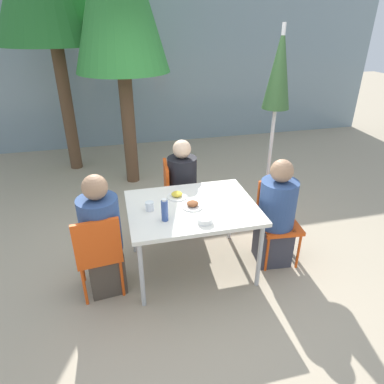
{
  "coord_description": "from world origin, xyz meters",
  "views": [
    {
      "loc": [
        -0.68,
        -2.8,
        2.39
      ],
      "look_at": [
        0.0,
        0.0,
        0.9
      ],
      "focal_mm": 32.0,
      "sensor_mm": 36.0,
      "label": 1
    }
  ],
  "objects_px": {
    "chair_left": "(98,250)",
    "chair_far": "(175,191)",
    "chair_right": "(277,215)",
    "person_far": "(182,190)",
    "closed_umbrella": "(278,82)",
    "salad_bowl": "(205,220)",
    "drinking_cup": "(150,206)",
    "bottle": "(165,210)",
    "person_left": "(102,239)",
    "person_right": "(276,216)"
  },
  "relations": [
    {
      "from": "closed_umbrella",
      "to": "drinking_cup",
      "type": "height_order",
      "value": "closed_umbrella"
    },
    {
      "from": "chair_right",
      "to": "chair_left",
      "type": "bearing_deg",
      "value": 10.69
    },
    {
      "from": "chair_far",
      "to": "salad_bowl",
      "type": "height_order",
      "value": "chair_far"
    },
    {
      "from": "person_left",
      "to": "person_far",
      "type": "distance_m",
      "value": 1.24
    },
    {
      "from": "chair_far",
      "to": "closed_umbrella",
      "type": "xyz_separation_m",
      "value": [
        1.2,
        0.03,
        1.21
      ]
    },
    {
      "from": "chair_left",
      "to": "chair_right",
      "type": "distance_m",
      "value": 1.85
    },
    {
      "from": "chair_right",
      "to": "person_right",
      "type": "xyz_separation_m",
      "value": [
        -0.06,
        -0.08,
        0.03
      ]
    },
    {
      "from": "person_far",
      "to": "bottle",
      "type": "height_order",
      "value": "person_far"
    },
    {
      "from": "salad_bowl",
      "to": "chair_left",
      "type": "bearing_deg",
      "value": 171.76
    },
    {
      "from": "chair_left",
      "to": "drinking_cup",
      "type": "distance_m",
      "value": 0.61
    },
    {
      "from": "person_left",
      "to": "person_right",
      "type": "relative_size",
      "value": 1.03
    },
    {
      "from": "person_left",
      "to": "person_right",
      "type": "xyz_separation_m",
      "value": [
        1.74,
        0.01,
        -0.02
      ]
    },
    {
      "from": "drinking_cup",
      "to": "bottle",
      "type": "bearing_deg",
      "value": -62.89
    },
    {
      "from": "person_right",
      "to": "person_far",
      "type": "height_order",
      "value": "person_right"
    },
    {
      "from": "chair_right",
      "to": "chair_far",
      "type": "bearing_deg",
      "value": -34.67
    },
    {
      "from": "person_far",
      "to": "bottle",
      "type": "bearing_deg",
      "value": -16.42
    },
    {
      "from": "bottle",
      "to": "closed_umbrella",
      "type": "bearing_deg",
      "value": 34.3
    },
    {
      "from": "person_right",
      "to": "chair_far",
      "type": "distance_m",
      "value": 1.24
    },
    {
      "from": "person_left",
      "to": "person_far",
      "type": "height_order",
      "value": "person_left"
    },
    {
      "from": "person_right",
      "to": "drinking_cup",
      "type": "height_order",
      "value": "person_right"
    },
    {
      "from": "chair_right",
      "to": "bottle",
      "type": "relative_size",
      "value": 4.06
    },
    {
      "from": "chair_left",
      "to": "person_left",
      "type": "bearing_deg",
      "value": 58.02
    },
    {
      "from": "person_left",
      "to": "chair_far",
      "type": "bearing_deg",
      "value": 39.61
    },
    {
      "from": "person_left",
      "to": "drinking_cup",
      "type": "xyz_separation_m",
      "value": [
        0.46,
        0.11,
        0.22
      ]
    },
    {
      "from": "person_left",
      "to": "chair_right",
      "type": "height_order",
      "value": "person_left"
    },
    {
      "from": "closed_umbrella",
      "to": "salad_bowl",
      "type": "bearing_deg",
      "value": -135.39
    },
    {
      "from": "bottle",
      "to": "drinking_cup",
      "type": "distance_m",
      "value": 0.25
    },
    {
      "from": "person_far",
      "to": "person_right",
      "type": "bearing_deg",
      "value": 49.78
    },
    {
      "from": "person_right",
      "to": "chair_far",
      "type": "xyz_separation_m",
      "value": [
        -0.89,
        0.87,
        -0.03
      ]
    },
    {
      "from": "chair_left",
      "to": "chair_far",
      "type": "height_order",
      "value": "same"
    },
    {
      "from": "person_left",
      "to": "person_far",
      "type": "relative_size",
      "value": 1.03
    },
    {
      "from": "closed_umbrella",
      "to": "chair_far",
      "type": "bearing_deg",
      "value": -178.47
    },
    {
      "from": "person_right",
      "to": "chair_right",
      "type": "bearing_deg",
      "value": -121.98
    },
    {
      "from": "chair_right",
      "to": "drinking_cup",
      "type": "bearing_deg",
      "value": 4.39
    },
    {
      "from": "person_left",
      "to": "drinking_cup",
      "type": "relative_size",
      "value": 14.41
    },
    {
      "from": "person_far",
      "to": "salad_bowl",
      "type": "height_order",
      "value": "person_far"
    },
    {
      "from": "drinking_cup",
      "to": "salad_bowl",
      "type": "bearing_deg",
      "value": -36.49
    },
    {
      "from": "person_far",
      "to": "salad_bowl",
      "type": "bearing_deg",
      "value": 3.7
    },
    {
      "from": "chair_left",
      "to": "bottle",
      "type": "height_order",
      "value": "bottle"
    },
    {
      "from": "chair_left",
      "to": "bottle",
      "type": "xyz_separation_m",
      "value": [
        0.61,
        -0.02,
        0.34
      ]
    },
    {
      "from": "chair_far",
      "to": "person_far",
      "type": "bearing_deg",
      "value": 58.02
    },
    {
      "from": "person_right",
      "to": "bottle",
      "type": "relative_size",
      "value": 5.45
    },
    {
      "from": "closed_umbrella",
      "to": "bottle",
      "type": "distance_m",
      "value": 2.0
    },
    {
      "from": "chair_right",
      "to": "person_far",
      "type": "bearing_deg",
      "value": -34.94
    },
    {
      "from": "person_left",
      "to": "salad_bowl",
      "type": "relative_size",
      "value": 8.45
    },
    {
      "from": "chair_far",
      "to": "drinking_cup",
      "type": "xyz_separation_m",
      "value": [
        -0.39,
        -0.77,
        0.28
      ]
    },
    {
      "from": "person_far",
      "to": "bottle",
      "type": "xyz_separation_m",
      "value": [
        -0.36,
        -0.93,
        0.3
      ]
    },
    {
      "from": "chair_left",
      "to": "salad_bowl",
      "type": "bearing_deg",
      "value": -14.35
    },
    {
      "from": "chair_far",
      "to": "salad_bowl",
      "type": "relative_size",
      "value": 6.11
    },
    {
      "from": "person_left",
      "to": "chair_right",
      "type": "bearing_deg",
      "value": -3.36
    }
  ]
}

